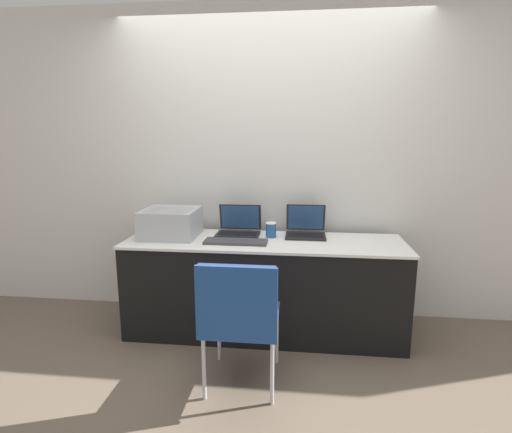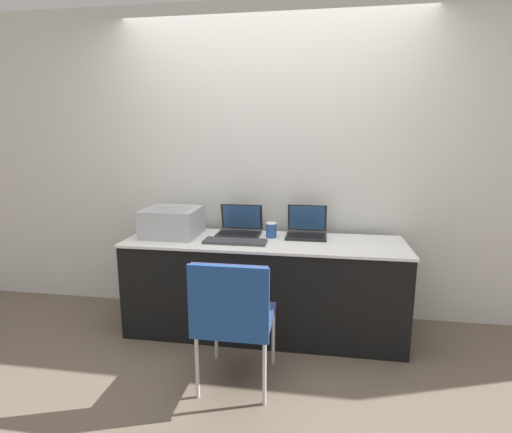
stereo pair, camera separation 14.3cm
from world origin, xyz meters
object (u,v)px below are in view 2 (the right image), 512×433
object	(u,v)px
laptop_right	(306,230)
chair	(233,312)
external_keyboard	(235,241)
laptop_left	(240,228)
coffee_cup	(271,230)
printer	(172,221)

from	to	relation	value
laptop_right	chair	size ratio (longest dim) A/B	0.37
external_keyboard	laptop_left	bearing A→B (deg)	94.11
laptop_right	coffee_cup	distance (m)	0.29
laptop_right	chair	bearing A→B (deg)	-111.39
printer	chair	distance (m)	1.14
coffee_cup	laptop_left	bearing A→B (deg)	164.98
printer	coffee_cup	bearing A→B (deg)	4.48
printer	laptop_left	size ratio (longest dim) A/B	1.23
laptop_left	coffee_cup	bearing A→B (deg)	-15.02
external_keyboard	coffee_cup	xyz separation A→B (m)	(0.25, 0.20, 0.05)
coffee_cup	printer	bearing A→B (deg)	-175.52
laptop_left	laptop_right	size ratio (longest dim) A/B	1.10
laptop_left	laptop_right	bearing A→B (deg)	1.50
laptop_left	external_keyboard	xyz separation A→B (m)	(0.02, -0.27, -0.04)
printer	coffee_cup	xyz separation A→B (m)	(0.80, 0.06, -0.06)
coffee_cup	chair	size ratio (longest dim) A/B	0.14
printer	external_keyboard	distance (m)	0.58
laptop_left	chair	xyz separation A→B (m)	(0.16, -0.97, -0.28)
laptop_left	chair	distance (m)	1.03
coffee_cup	chair	xyz separation A→B (m)	(-0.11, -0.90, -0.29)
laptop_left	external_keyboard	distance (m)	0.28
laptop_left	chair	world-z (taller)	laptop_left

